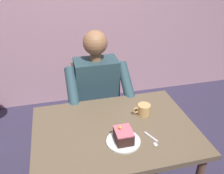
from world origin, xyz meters
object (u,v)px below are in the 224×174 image
Objects in this scene: chair at (96,104)px; dessert_spoon at (153,141)px; cake_slice at (123,135)px; coffee_cup at (144,109)px; dining_table at (115,140)px; seated_person at (99,100)px.

dessert_spoon is at bearing 102.08° from chair.
cake_slice is 0.98× the size of coffee_cup.
dining_table is at bearing 90.00° from chair.
chair is 0.23m from seated_person.
cake_slice is 0.32m from coffee_cup.
chair is 7.12× the size of coffee_cup.
seated_person is at bearing 90.00° from chair.
cake_slice is at bearing 97.02° from dining_table.
dessert_spoon is (0.04, 0.28, -0.04)m from coffee_cup.
chair reaches higher than coffee_cup.
coffee_cup is at bearing -98.19° from dessert_spoon.
dining_table is 0.28m from dessert_spoon.
dessert_spoon is (-0.19, 0.72, 0.13)m from seated_person.
seated_person is 0.76m from dessert_spoon.
dessert_spoon is (-0.18, 0.04, -0.04)m from cake_slice.
chair reaches higher than cake_slice.
coffee_cup is 0.88× the size of dessert_spoon.
cake_slice is 0.19m from dessert_spoon.
cake_slice is at bearing 91.37° from seated_person.
coffee_cup is at bearing -132.20° from cake_slice.
seated_person reaches higher than chair.
coffee_cup is 0.28m from dessert_spoon.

